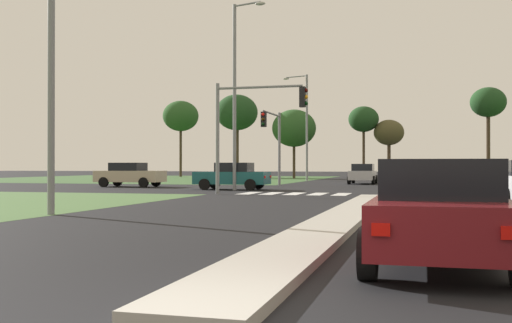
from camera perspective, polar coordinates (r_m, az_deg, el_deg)
ground_plane at (r=34.90m, az=11.94°, el=-2.64°), size 200.00×200.00×0.00m
grass_verge_far_left at (r=65.39m, az=-9.66°, el=-1.56°), size 35.00×35.00×0.01m
median_island_near at (r=16.00m, az=8.02°, el=-5.11°), size 1.20×22.00×0.14m
median_island_far at (r=59.86m, az=13.30°, el=-1.61°), size 1.20×36.00×0.14m
lane_dash_second at (r=15.75m, az=20.73°, el=-5.40°), size 0.14×2.00×0.01m
lane_dash_third at (r=21.72m, az=19.20°, el=-4.01°), size 0.14×2.00×0.01m
lane_dash_fourth at (r=27.70m, az=18.34°, el=-3.21°), size 0.14×2.00×0.01m
stop_bar_near at (r=27.91m, az=18.93°, el=-3.19°), size 6.40×0.50×0.01m
crosswalk_bar_near at (r=30.81m, az=-0.62°, el=-2.94°), size 0.70×2.80×0.01m
crosswalk_bar_second at (r=30.52m, az=1.47°, el=-2.96°), size 0.70×2.80×0.01m
crosswalk_bar_third at (r=30.27m, az=3.58°, el=-2.99°), size 0.70×2.80×0.01m
crosswalk_bar_fourth at (r=30.06m, az=5.73°, el=-3.00°), size 0.70×2.80×0.01m
crosswalk_bar_fifth at (r=29.89m, az=7.91°, el=-3.02°), size 0.70×2.80×0.01m
car_maroon_second at (r=8.96m, az=16.56°, el=-4.44°), size 1.95×4.36×1.48m
car_beige_third at (r=40.83m, az=-11.58°, el=-1.18°), size 4.39×2.07×1.56m
car_teal_fourth at (r=35.41m, az=-2.19°, el=-1.33°), size 4.25×1.98×1.54m
car_silver_sixth at (r=46.92m, az=9.84°, el=-1.11°), size 1.96×4.37×1.50m
traffic_signal_near_left at (r=29.40m, az=-0.50°, el=4.12°), size 4.52×0.32×5.35m
traffic_signal_far_left at (r=40.84m, az=1.61°, el=2.58°), size 0.32×4.65×5.03m
street_lamp_near at (r=18.91m, az=-17.69°, el=11.73°), size 1.71×2.21×9.54m
street_lamp_second at (r=34.60m, az=-1.80°, el=6.83°), size 2.01×0.78×10.39m
street_lamp_third at (r=56.15m, az=4.53°, el=3.70°), size 2.45×0.93×9.60m
pedestrian_at_median at (r=48.30m, az=12.73°, el=-0.56°), size 0.34×0.34×1.77m
treeline_near at (r=75.92m, az=-6.97°, el=4.16°), size 4.35×4.35×9.25m
treeline_second at (r=69.82m, az=-1.79°, el=4.50°), size 4.74×4.74×9.38m
treeline_third at (r=66.42m, az=3.53°, el=3.08°), size 4.71×4.71×7.38m
treeline_fourth at (r=68.19m, az=9.90°, el=3.82°), size 3.28×3.28×7.80m
treeline_fifth at (r=68.17m, az=12.16°, el=2.59°), size 3.24×3.24×6.31m
treeline_sixth at (r=65.15m, az=20.63°, el=5.05°), size 3.46×3.46×9.08m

